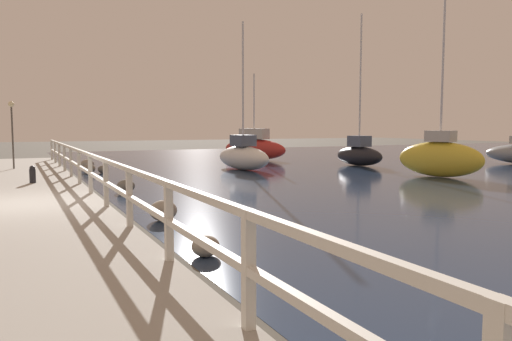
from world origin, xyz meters
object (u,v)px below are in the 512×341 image
dock_lamp (12,120)px  sailboat_yellow (440,157)px  sailboat_red (254,147)px  sailboat_black (359,153)px  mooring_bollard (33,174)px  sailboat_white (243,156)px

dock_lamp → sailboat_yellow: 17.76m
sailboat_red → sailboat_black: size_ratio=0.68×
mooring_bollard → sailboat_yellow: sailboat_yellow is taller
sailboat_red → sailboat_white: bearing=-138.9°
sailboat_red → sailboat_black: sailboat_black is taller
dock_lamp → sailboat_white: (9.77, -1.88, -1.65)m
sailboat_white → sailboat_yellow: sailboat_yellow is taller
sailboat_white → sailboat_yellow: bearing=-56.4°
mooring_bollard → sailboat_white: sailboat_white is taller
mooring_bollard → dock_lamp: 6.46m
dock_lamp → sailboat_black: (16.27, -2.25, -1.66)m
sailboat_white → sailboat_black: (6.50, -0.37, -0.02)m
mooring_bollard → dock_lamp: dock_lamp is taller
mooring_bollard → sailboat_black: bearing=14.1°
mooring_bollard → sailboat_white: bearing=25.0°
mooring_bollard → sailboat_red: (12.87, 10.67, 0.22)m
dock_lamp → sailboat_white: bearing=-10.9°
sailboat_red → sailboat_yellow: 13.09m
dock_lamp → sailboat_red: bearing=18.5°
sailboat_yellow → mooring_bollard: bearing=153.9°
sailboat_white → sailboat_black: bearing=-11.1°
sailboat_red → sailboat_yellow: size_ratio=0.71×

